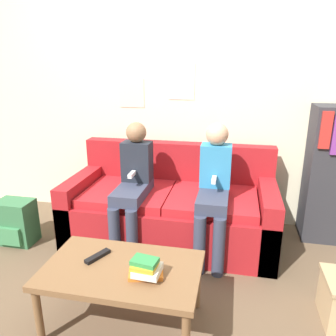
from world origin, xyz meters
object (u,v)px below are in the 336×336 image
Objects in this scene: couch at (171,209)px; tv_remote at (98,256)px; backpack at (16,222)px; coffee_table at (122,274)px; person_right at (214,186)px; person_left at (133,181)px.

couch is 1.04m from tv_remote.
tv_remote is 1.24m from backpack.
backpack is at bearing 149.82° from coffee_table.
tv_remote is at bearing -127.28° from person_right.
backpack is at bearing -164.29° from couch.
couch is at bearing 102.78° from tv_remote.
person_left is (-0.20, 0.87, 0.24)m from coffee_table.
person_right is 6.22× the size of tv_remote.
tv_remote is at bearing 160.61° from coffee_table.
person_right is at bearing 79.21° from tv_remote.
person_right is 1.72m from backpack.
person_left is at bearing 103.26° from coffee_table.
coffee_table reaches higher than backpack.
couch is 1.96× the size of coffee_table.
person_right reaches higher than backpack.
couch is 0.53m from person_right.
backpack is at bearing -170.69° from person_left.
tv_remote is 0.44× the size of backpack.
coffee_table is 2.32× the size of backpack.
coffee_table is at bearing -117.11° from person_right.
person_left reaches higher than coffee_table.
backpack is (-1.29, -0.36, -0.08)m from couch.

